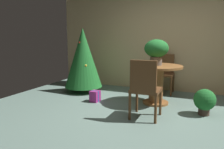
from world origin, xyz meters
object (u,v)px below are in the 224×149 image
(wooden_chair_far, at_px, (164,71))
(gift_box_purple, at_px, (95,96))
(round_dining_table, at_px, (156,79))
(holiday_tree, at_px, (83,58))
(wooden_chair_near, at_px, (145,86))
(potted_plant, at_px, (205,101))
(flower_vase, at_px, (156,50))

(wooden_chair_far, bearing_deg, gift_box_purple, -132.01)
(round_dining_table, bearing_deg, holiday_tree, 169.91)
(wooden_chair_near, height_order, wooden_chair_far, wooden_chair_near)
(wooden_chair_near, relative_size, potted_plant, 2.16)
(potted_plant, bearing_deg, wooden_chair_far, 124.53)
(round_dining_table, xyz_separation_m, wooden_chair_near, (0.00, -0.93, 0.04))
(holiday_tree, height_order, gift_box_purple, holiday_tree)
(flower_vase, distance_m, holiday_tree, 1.87)
(flower_vase, height_order, potted_plant, flower_vase)
(round_dining_table, distance_m, holiday_tree, 1.91)
(gift_box_purple, relative_size, potted_plant, 0.51)
(wooden_chair_far, bearing_deg, flower_vase, -91.35)
(flower_vase, bearing_deg, gift_box_purple, -162.12)
(round_dining_table, distance_m, flower_vase, 0.58)
(wooden_chair_far, distance_m, holiday_tree, 1.98)
(wooden_chair_near, relative_size, wooden_chair_far, 1.06)
(wooden_chair_near, height_order, holiday_tree, holiday_tree)
(wooden_chair_near, xyz_separation_m, gift_box_purple, (-1.19, 0.58, -0.43))
(wooden_chair_near, bearing_deg, wooden_chair_far, 90.00)
(wooden_chair_near, relative_size, gift_box_purple, 4.24)
(flower_vase, xyz_separation_m, gift_box_purple, (-1.17, -0.38, -0.97))
(flower_vase, distance_m, gift_box_purple, 1.56)
(round_dining_table, height_order, wooden_chair_far, wooden_chair_far)
(gift_box_purple, height_order, potted_plant, potted_plant)
(wooden_chair_far, relative_size, holiday_tree, 0.60)
(wooden_chair_far, height_order, holiday_tree, holiday_tree)
(flower_vase, height_order, gift_box_purple, flower_vase)
(flower_vase, relative_size, potted_plant, 1.12)
(flower_vase, xyz_separation_m, holiday_tree, (-1.82, 0.30, -0.25))
(gift_box_purple, xyz_separation_m, potted_plant, (2.09, 0.01, 0.14))
(round_dining_table, xyz_separation_m, holiday_tree, (-1.85, 0.33, 0.33))
(wooden_chair_near, height_order, potted_plant, wooden_chair_near)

